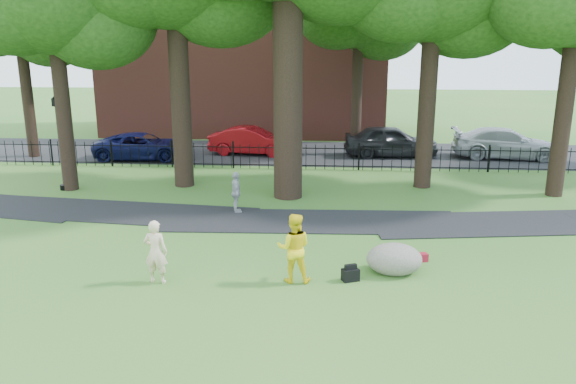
# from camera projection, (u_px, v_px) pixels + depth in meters

# --- Properties ---
(ground) EXTENTS (120.00, 120.00, 0.00)m
(ground) POSITION_uv_depth(u_px,v_px,m) (269.00, 265.00, 15.28)
(ground) COLOR #306724
(ground) RESTS_ON ground
(footpath) EXTENTS (36.07, 3.85, 0.03)m
(footpath) POSITION_uv_depth(u_px,v_px,m) (311.00, 222.00, 18.96)
(footpath) COLOR black
(footpath) RESTS_ON ground
(street) EXTENTS (80.00, 7.00, 0.02)m
(street) POSITION_uv_depth(u_px,v_px,m) (300.00, 153.00, 30.69)
(street) COLOR black
(street) RESTS_ON ground
(iron_fence) EXTENTS (44.00, 0.04, 1.20)m
(iron_fence) POSITION_uv_depth(u_px,v_px,m) (296.00, 157.00, 26.68)
(iron_fence) COLOR black
(iron_fence) RESTS_ON ground
(brick_building) EXTENTS (18.00, 8.00, 12.00)m
(brick_building) POSITION_uv_depth(u_px,v_px,m) (246.00, 40.00, 37.13)
(brick_building) COLOR brown
(brick_building) RESTS_ON ground
(woman) EXTENTS (0.62, 0.43, 1.64)m
(woman) POSITION_uv_depth(u_px,v_px,m) (156.00, 252.00, 13.97)
(woman) COLOR beige
(woman) RESTS_ON ground
(man) EXTENTS (0.88, 0.69, 1.78)m
(man) POSITION_uv_depth(u_px,v_px,m) (294.00, 248.00, 14.03)
(man) COLOR yellow
(man) RESTS_ON ground
(pedestrian) EXTENTS (0.60, 0.94, 1.49)m
(pedestrian) POSITION_uv_depth(u_px,v_px,m) (236.00, 192.00, 19.78)
(pedestrian) COLOR #A0A0A5
(pedestrian) RESTS_ON ground
(boulder) EXTENTS (1.70, 1.45, 0.85)m
(boulder) POSITION_uv_depth(u_px,v_px,m) (394.00, 257.00, 14.68)
(boulder) COLOR #646054
(boulder) RESTS_ON ground
(lamppost) EXTENTS (0.38, 0.38, 3.88)m
(lamppost) POSITION_uv_depth(u_px,v_px,m) (60.00, 144.00, 22.60)
(lamppost) COLOR black
(lamppost) RESTS_ON ground
(backpack) EXTENTS (0.49, 0.40, 0.31)m
(backpack) POSITION_uv_depth(u_px,v_px,m) (350.00, 275.00, 14.23)
(backpack) COLOR black
(backpack) RESTS_ON ground
(red_bag) EXTENTS (0.38, 0.29, 0.23)m
(red_bag) POSITION_uv_depth(u_px,v_px,m) (421.00, 257.00, 15.51)
(red_bag) COLOR maroon
(red_bag) RESTS_ON ground
(red_sedan) EXTENTS (4.67, 2.10, 1.49)m
(red_sedan) POSITION_uv_depth(u_px,v_px,m) (252.00, 141.00, 30.12)
(red_sedan) COLOR maroon
(red_sedan) RESTS_ON ground
(navy_van) EXTENTS (5.03, 2.57, 1.36)m
(navy_van) POSITION_uv_depth(u_px,v_px,m) (143.00, 146.00, 28.91)
(navy_van) COLOR #0B0E38
(navy_van) RESTS_ON ground
(grey_car) EXTENTS (4.96, 2.17, 1.66)m
(grey_car) POSITION_uv_depth(u_px,v_px,m) (391.00, 141.00, 29.56)
(grey_car) COLOR black
(grey_car) RESTS_ON ground
(silver_car) EXTENTS (5.57, 2.65, 1.57)m
(silver_car) POSITION_uv_depth(u_px,v_px,m) (505.00, 143.00, 29.13)
(silver_car) COLOR #9CA0A4
(silver_car) RESTS_ON ground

